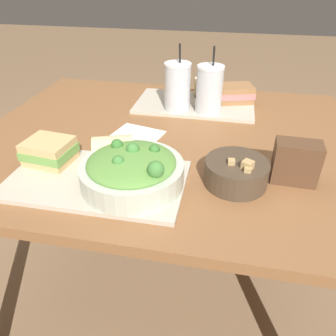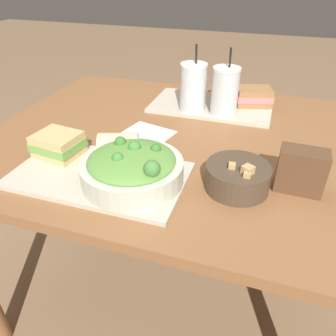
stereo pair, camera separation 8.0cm
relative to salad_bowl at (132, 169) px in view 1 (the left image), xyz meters
The scene contains 14 objects.
ground_plane 0.85m from the salad_bowl, 85.12° to the left, with size 12.00×12.00×0.00m, color #846647.
dining_table 0.33m from the salad_bowl, 85.12° to the left, with size 1.22×0.98×0.74m.
tray_near 0.11m from the salad_bowl, behind, with size 0.45×0.26×0.01m.
tray_far 0.57m from the salad_bowl, 81.75° to the left, with size 0.45×0.26×0.01m.
salad_bowl is the anchor object (origin of this frame).
soup_bowl 0.26m from the salad_bowl, 15.04° to the left, with size 0.16×0.16×0.08m.
sandwich_near 0.26m from the salad_bowl, 167.42° to the left, with size 0.13×0.12×0.06m.
baguette_near 0.12m from the salad_bowl, 130.85° to the left, with size 0.13×0.11×0.08m.
sandwich_far 0.66m from the salad_bowl, 69.20° to the left, with size 0.15×0.13×0.06m.
baguette_far 0.66m from the salad_bowl, 80.45° to the left, with size 0.09×0.09×0.08m.
drink_cup_dark 0.50m from the salad_bowl, 87.14° to the left, with size 0.10×0.10×0.23m.
drink_cup_red 0.51m from the salad_bowl, 74.20° to the left, with size 0.10×0.10×0.23m.
chip_bag 0.41m from the salad_bowl, 15.40° to the left, with size 0.11×0.07×0.11m.
napkin_folded 0.30m from the salad_bowl, 103.23° to the left, with size 0.17×0.14×0.00m.
Camera 1 is at (0.19, -0.93, 1.23)m, focal length 35.00 mm.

